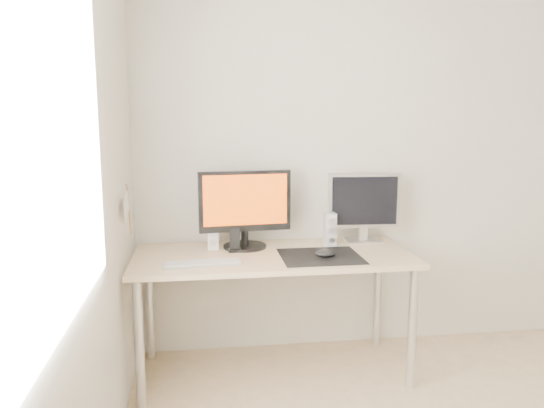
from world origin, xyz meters
TOP-DOWN VIEW (x-y plane):
  - wall_back at (0.00, 1.75)m, footprint 3.50×0.00m
  - wall_left at (-1.75, 0.00)m, footprint 0.00×3.50m
  - window_pane at (-1.74, 0.00)m, footprint 0.00×1.30m
  - mousepad at (-0.67, 1.28)m, footprint 0.45×0.40m
  - mouse at (-0.65, 1.25)m, footprint 0.12×0.07m
  - desk at (-0.93, 1.38)m, footprint 1.60×0.70m
  - main_monitor at (-1.08, 1.53)m, footprint 0.55×0.28m
  - second_monitor at (-0.33, 1.59)m, footprint 0.45×0.17m
  - speaker_left at (-1.27, 1.54)m, footprint 0.07×0.08m
  - speaker_right at (-0.56, 1.52)m, footprint 0.07×0.08m
  - keyboard at (-1.34, 1.21)m, footprint 0.43×0.16m
  - phone_dock at (-1.15, 1.46)m, footprint 0.08×0.07m
  - pennant at (-1.72, 1.24)m, footprint 0.01×0.23m

SIDE VIEW (x-z plane):
  - desk at x=-0.93m, z-range 0.29..1.02m
  - mousepad at x=-0.67m, z-range 0.73..0.73m
  - keyboard at x=-1.34m, z-range 0.73..0.75m
  - mouse at x=-0.65m, z-range 0.73..0.78m
  - phone_dock at x=-1.15m, z-range 0.70..0.84m
  - speaker_left at x=-1.27m, z-range 0.73..0.93m
  - speaker_right at x=-0.56m, z-range 0.73..0.93m
  - second_monitor at x=-0.33m, z-range 0.75..1.19m
  - main_monitor at x=-1.08m, z-range 0.75..1.22m
  - pennant at x=-1.72m, z-range 0.90..1.19m
  - wall_back at x=0.00m, z-range -0.50..3.00m
  - wall_left at x=-1.75m, z-range -0.50..3.00m
  - window_pane at x=-1.74m, z-range 0.85..2.15m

